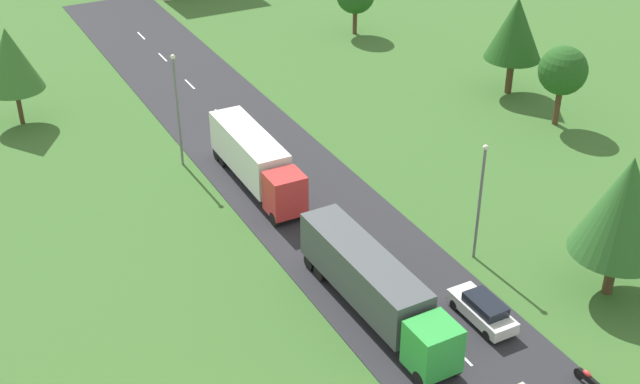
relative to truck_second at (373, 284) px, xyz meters
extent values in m
cube|color=#2B2B30|center=(2.39, -5.67, -2.10)|extent=(10.00, 140.00, 0.06)
cube|color=white|center=(2.39, -5.14, -2.06)|extent=(0.16, 2.40, 0.01)
cube|color=white|center=(2.39, 1.16, -2.06)|extent=(0.16, 2.40, 0.01)
cube|color=white|center=(2.39, 7.38, -2.06)|extent=(0.16, 2.40, 0.01)
cube|color=white|center=(2.39, 14.93, -2.06)|extent=(0.16, 2.40, 0.01)
cube|color=white|center=(2.39, 21.05, -2.06)|extent=(0.16, 2.40, 0.01)
cube|color=white|center=(2.39, 28.94, -2.06)|extent=(0.16, 2.40, 0.01)
cube|color=white|center=(2.39, 36.35, -2.06)|extent=(0.16, 2.40, 0.01)
cube|color=white|center=(2.39, 43.89, -2.06)|extent=(0.16, 2.40, 0.01)
cube|color=white|center=(2.39, 50.76, -2.06)|extent=(0.16, 2.40, 0.01)
cube|color=green|center=(0.10, -5.76, -0.23)|extent=(2.48, 2.35, 2.67)
cube|color=black|center=(0.11, -6.85, 0.25)|extent=(2.10, 0.14, 1.18)
cube|color=#4C5156|center=(-0.02, 1.11, 0.13)|extent=(2.68, 10.77, 2.80)
cube|color=black|center=(-0.02, 1.11, -1.47)|extent=(1.07, 10.21, 0.24)
cylinder|color=black|center=(1.16, -6.32, -1.57)|extent=(0.37, 1.01, 1.00)
cylinder|color=black|center=(-0.94, -6.35, -1.57)|extent=(0.37, 1.01, 1.00)
cylinder|color=black|center=(0.98, 4.35, -1.57)|extent=(0.37, 1.01, 1.00)
cylinder|color=black|center=(-1.12, 4.31, -1.57)|extent=(0.37, 1.01, 1.00)
cylinder|color=black|center=(0.96, 5.64, -1.57)|extent=(0.37, 1.01, 1.00)
cylinder|color=black|center=(-1.14, 5.60, -1.57)|extent=(0.37, 1.01, 1.00)
cube|color=red|center=(0.11, 11.63, -0.14)|extent=(2.46, 2.23, 2.85)
cube|color=black|center=(0.10, 10.59, 0.37)|extent=(2.10, 0.12, 1.26)
cube|color=white|center=(0.18, 17.69, 0.22)|extent=(2.60, 9.24, 2.98)
cube|color=black|center=(0.18, 17.69, -1.47)|extent=(1.00, 8.77, 0.24)
cylinder|color=black|center=(1.15, 11.07, -1.57)|extent=(0.36, 1.00, 1.00)
cylinder|color=black|center=(-0.95, 11.09, -1.57)|extent=(0.36, 1.00, 1.00)
cylinder|color=black|center=(1.26, 20.44, -1.57)|extent=(0.36, 1.00, 1.00)
cylinder|color=black|center=(-0.84, 20.47, -1.57)|extent=(0.36, 1.00, 1.00)
cylinder|color=black|center=(1.27, 21.55, -1.57)|extent=(0.36, 1.00, 1.00)
cylinder|color=black|center=(-0.83, 21.57, -1.57)|extent=(0.36, 1.00, 1.00)
cube|color=white|center=(5.13, -3.48, -1.40)|extent=(1.73, 4.53, 0.70)
cube|color=black|center=(5.13, -3.70, -0.77)|extent=(1.45, 2.54, 0.56)
cylinder|color=black|center=(4.37, -1.94, -1.75)|extent=(0.22, 0.64, 0.64)
cylinder|color=black|center=(5.89, -1.94, -1.75)|extent=(0.22, 0.64, 0.64)
cylinder|color=black|center=(4.37, -5.02, -1.75)|extent=(0.22, 0.64, 0.64)
cylinder|color=black|center=(5.89, -5.01, -1.75)|extent=(0.22, 0.64, 0.64)
cylinder|color=black|center=(6.68, -9.70, -1.75)|extent=(0.12, 0.64, 0.64)
cube|color=black|center=(6.68, -10.35, -1.53)|extent=(0.20, 1.40, 0.36)
ellipsoid|color=red|center=(6.68, -10.20, -1.30)|extent=(0.28, 0.52, 0.28)
cylinder|color=slate|center=(8.65, 1.91, 1.73)|extent=(0.18, 0.18, 7.71)
sphere|color=silver|center=(8.65, 1.91, 5.70)|extent=(0.36, 0.36, 0.36)
cylinder|color=slate|center=(-3.41, 22.29, 2.14)|extent=(0.18, 0.18, 8.54)
sphere|color=silver|center=(-3.41, 22.29, 6.54)|extent=(0.36, 0.36, 0.36)
cylinder|color=#513823|center=(13.47, -4.81, -0.63)|extent=(0.62, 0.62, 2.99)
cone|color=#2D6628|center=(13.47, -4.81, 3.93)|extent=(5.58, 5.58, 6.13)
cylinder|color=#513823|center=(27.00, 21.33, -0.49)|extent=(0.62, 0.62, 3.28)
cone|color=#23561E|center=(27.00, 21.33, 3.89)|extent=(4.98, 4.98, 5.48)
cylinder|color=#513823|center=(-12.75, 35.30, -0.59)|extent=(0.39, 0.39, 3.08)
cone|color=#38702D|center=(-12.75, 35.30, 3.56)|extent=(4.73, 4.73, 5.20)
cylinder|color=#513823|center=(22.55, 41.11, -0.77)|extent=(0.45, 0.45, 2.72)
cylinder|color=#513823|center=(26.38, 14.40, -0.50)|extent=(0.50, 0.50, 3.25)
sphere|color=#23561E|center=(26.38, 14.40, 2.62)|extent=(3.98, 3.98, 3.98)
camera|label=1|loc=(-20.76, -32.65, 28.76)|focal=47.60mm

